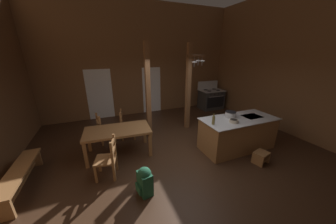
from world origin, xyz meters
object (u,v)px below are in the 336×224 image
at_px(stove_range, 211,99).
at_px(step_stool, 261,157).
at_px(stockpot_on_counter, 230,114).
at_px(bench_along_left_wall, 19,176).
at_px(ladderback_chair_at_table_end, 108,159).
at_px(bottle_tall_on_counter, 214,120).
at_px(dining_table, 118,132).
at_px(backpack, 145,180).
at_px(kitchen_island, 237,133).
at_px(ladderback_chair_near_window, 126,125).
at_px(ladderback_chair_by_post, 104,129).
at_px(mixing_bowl_on_counter, 234,121).

xyz_separation_m(stove_range, step_stool, (-1.51, -4.26, -0.30)).
bearing_deg(stockpot_on_counter, bench_along_left_wall, 176.96).
xyz_separation_m(ladderback_chair_at_table_end, bottle_tall_on_counter, (2.62, -0.20, 0.59)).
height_order(stockpot_on_counter, bottle_tall_on_counter, bottle_tall_on_counter).
height_order(dining_table, backpack, dining_table).
bearing_deg(stockpot_on_counter, dining_table, 164.84).
relative_size(dining_table, ladderback_chair_at_table_end, 1.85).
relative_size(kitchen_island, ladderback_chair_near_window, 2.28).
relative_size(stockpot_on_counter, bottle_tall_on_counter, 1.26).
bearing_deg(ladderback_chair_by_post, backpack, -76.36).
bearing_deg(bench_along_left_wall, ladderback_chair_by_post, 38.54).
bearing_deg(ladderback_chair_by_post, step_stool, -36.21).
xyz_separation_m(ladderback_chair_near_window, ladderback_chair_at_table_end, (-0.68, -1.72, 0.00)).
distance_m(ladderback_chair_near_window, stockpot_on_counter, 3.23).
xyz_separation_m(ladderback_chair_near_window, ladderback_chair_by_post, (-0.67, -0.06, 0.00)).
xyz_separation_m(stove_range, stockpot_on_counter, (-1.75, -3.27, 0.53)).
distance_m(dining_table, mixing_bowl_on_counter, 3.10).
bearing_deg(stove_range, backpack, -137.65).
distance_m(ladderback_chair_at_table_end, bench_along_left_wall, 1.74).
relative_size(ladderback_chair_by_post, ladderback_chair_at_table_end, 1.00).
bearing_deg(bench_along_left_wall, backpack, -25.43).
relative_size(kitchen_island, mixing_bowl_on_counter, 9.39).
bearing_deg(dining_table, bench_along_left_wall, -164.87).
relative_size(dining_table, bench_along_left_wall, 1.04).
xyz_separation_m(stove_range, dining_table, (-4.78, -2.45, 0.17)).
bearing_deg(bottle_tall_on_counter, bench_along_left_wall, 173.46).
xyz_separation_m(ladderback_chair_near_window, stockpot_on_counter, (2.69, -1.70, 0.56)).
xyz_separation_m(ladderback_chair_at_table_end, backpack, (0.61, -0.81, -0.14)).
xyz_separation_m(step_stool, dining_table, (-3.27, 1.81, 0.47)).
height_order(ladderback_chair_by_post, backpack, ladderback_chair_by_post).
height_order(ladderback_chair_near_window, backpack, ladderback_chair_near_window).
height_order(step_stool, stockpot_on_counter, stockpot_on_counter).
height_order(stove_range, ladderback_chair_at_table_end, stove_range).
distance_m(kitchen_island, dining_table, 3.37).
relative_size(ladderback_chair_near_window, backpack, 1.59).
height_order(dining_table, mixing_bowl_on_counter, mixing_bowl_on_counter).
bearing_deg(dining_table, kitchen_island, -17.05).
height_order(step_stool, mixing_bowl_on_counter, mixing_bowl_on_counter).
bearing_deg(ladderback_chair_by_post, ladderback_chair_at_table_end, -90.41).
height_order(kitchen_island, ladderback_chair_by_post, ladderback_chair_by_post).
bearing_deg(bottle_tall_on_counter, ladderback_chair_at_table_end, 175.55).
height_order(kitchen_island, ladderback_chair_near_window, ladderback_chair_near_window).
relative_size(backpack, mixing_bowl_on_counter, 2.58).
xyz_separation_m(ladderback_chair_at_table_end, mixing_bowl_on_counter, (3.20, -0.30, 0.52)).
bearing_deg(mixing_bowl_on_counter, step_stool, -58.55).
relative_size(step_stool, bottle_tall_on_counter, 1.42).
bearing_deg(bottle_tall_on_counter, ladderback_chair_by_post, 144.38).
relative_size(kitchen_island, ladderback_chair_by_post, 2.28).
height_order(kitchen_island, bench_along_left_wall, kitchen_island).
bearing_deg(dining_table, stockpot_on_counter, -15.16).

